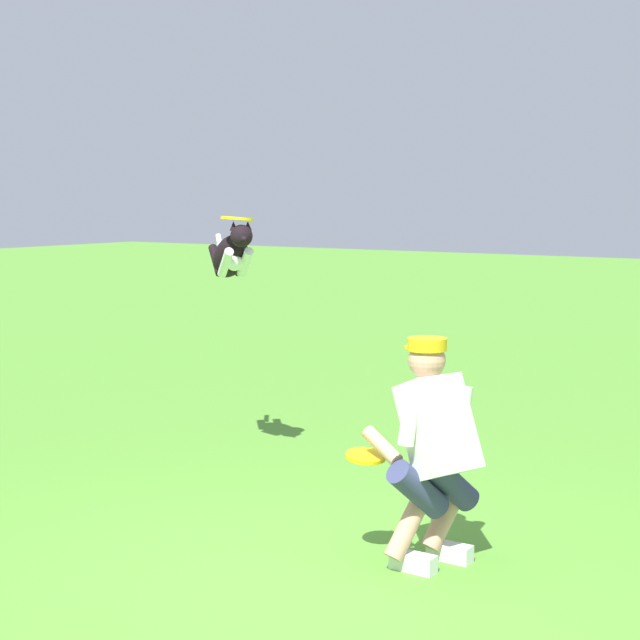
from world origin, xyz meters
TOP-DOWN VIEW (x-y plane):
  - ground_plane at (0.00, 0.00)m, footprint 60.00×60.00m
  - person at (-0.42, -0.83)m, footprint 0.68×0.65m
  - dog at (2.04, -2.13)m, footprint 0.82×0.68m
  - frisbee_flying at (1.85, -1.95)m, footprint 0.27×0.27m
  - frisbee_held at (-0.05, -0.70)m, footprint 0.25×0.25m

SIDE VIEW (x-z plane):
  - ground_plane at x=0.00m, z-range 0.00..0.00m
  - frisbee_held at x=-0.05m, z-range 0.58..0.64m
  - person at x=-0.42m, z-range 0.05..1.34m
  - dog at x=2.04m, z-range 1.35..1.89m
  - frisbee_flying at x=1.85m, z-range 1.88..1.93m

